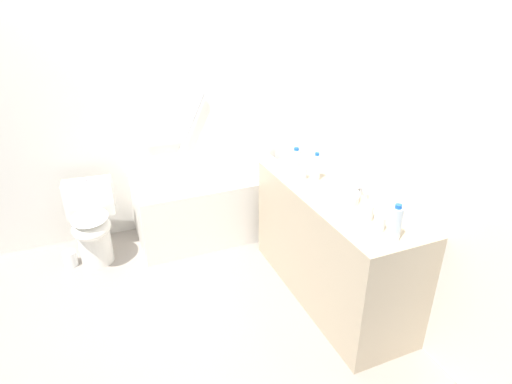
{
  "coord_description": "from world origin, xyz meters",
  "views": [
    {
      "loc": [
        -0.34,
        -2.4,
        2.13
      ],
      "look_at": [
        0.74,
        0.16,
        0.78
      ],
      "focal_mm": 29.67,
      "sensor_mm": 36.0,
      "label": 1
    }
  ],
  "objects_px": {
    "water_bottle_0": "(396,223)",
    "drinking_glass_1": "(379,223)",
    "bathtub": "(214,202)",
    "water_bottle_2": "(316,167)",
    "toilet_paper_roll": "(70,259)",
    "sink_faucet": "(359,191)",
    "toilet": "(92,223)",
    "water_bottle_1": "(296,161)",
    "drinking_glass_2": "(303,173)",
    "sink_basin": "(338,196)",
    "drinking_glass_0": "(367,212)",
    "drinking_glass_3": "(291,163)"
  },
  "relations": [
    {
      "from": "drinking_glass_1",
      "to": "drinking_glass_2",
      "type": "bearing_deg",
      "value": 93.89
    },
    {
      "from": "water_bottle_0",
      "to": "drinking_glass_1",
      "type": "xyz_separation_m",
      "value": [
        -0.02,
        0.11,
        -0.06
      ]
    },
    {
      "from": "drinking_glass_0",
      "to": "toilet_paper_roll",
      "type": "relative_size",
      "value": 0.74
    },
    {
      "from": "toilet",
      "to": "water_bottle_1",
      "type": "distance_m",
      "value": 1.78
    },
    {
      "from": "bathtub",
      "to": "water_bottle_2",
      "type": "distance_m",
      "value": 1.24
    },
    {
      "from": "toilet",
      "to": "water_bottle_1",
      "type": "bearing_deg",
      "value": 69.38
    },
    {
      "from": "water_bottle_1",
      "to": "toilet",
      "type": "bearing_deg",
      "value": 154.45
    },
    {
      "from": "drinking_glass_3",
      "to": "drinking_glass_0",
      "type": "bearing_deg",
      "value": -87.11
    },
    {
      "from": "toilet",
      "to": "toilet_paper_roll",
      "type": "bearing_deg",
      "value": -78.96
    },
    {
      "from": "water_bottle_2",
      "to": "drinking_glass_1",
      "type": "distance_m",
      "value": 0.78
    },
    {
      "from": "bathtub",
      "to": "water_bottle_1",
      "type": "relative_size",
      "value": 7.05
    },
    {
      "from": "water_bottle_2",
      "to": "drinking_glass_1",
      "type": "height_order",
      "value": "water_bottle_2"
    },
    {
      "from": "toilet",
      "to": "drinking_glass_1",
      "type": "bearing_deg",
      "value": 48.1
    },
    {
      "from": "sink_faucet",
      "to": "drinking_glass_1",
      "type": "relative_size",
      "value": 1.82
    },
    {
      "from": "toilet",
      "to": "sink_faucet",
      "type": "height_order",
      "value": "sink_faucet"
    },
    {
      "from": "toilet",
      "to": "water_bottle_1",
      "type": "height_order",
      "value": "water_bottle_1"
    },
    {
      "from": "drinking_glass_0",
      "to": "drinking_glass_2",
      "type": "bearing_deg",
      "value": 95.12
    },
    {
      "from": "water_bottle_0",
      "to": "toilet_paper_roll",
      "type": "relative_size",
      "value": 1.6
    },
    {
      "from": "toilet",
      "to": "drinking_glass_0",
      "type": "relative_size",
      "value": 6.87
    },
    {
      "from": "sink_faucet",
      "to": "drinking_glass_0",
      "type": "height_order",
      "value": "drinking_glass_0"
    },
    {
      "from": "sink_faucet",
      "to": "water_bottle_2",
      "type": "height_order",
      "value": "water_bottle_2"
    },
    {
      "from": "sink_basin",
      "to": "water_bottle_0",
      "type": "bearing_deg",
      "value": -87.58
    },
    {
      "from": "sink_basin",
      "to": "toilet_paper_roll",
      "type": "bearing_deg",
      "value": 145.76
    },
    {
      "from": "water_bottle_2",
      "to": "toilet_paper_roll",
      "type": "height_order",
      "value": "water_bottle_2"
    },
    {
      "from": "water_bottle_0",
      "to": "drinking_glass_1",
      "type": "height_order",
      "value": "water_bottle_0"
    },
    {
      "from": "water_bottle_2",
      "to": "drinking_glass_1",
      "type": "xyz_separation_m",
      "value": [
        -0.02,
        -0.77,
        -0.06
      ]
    },
    {
      "from": "bathtub",
      "to": "water_bottle_2",
      "type": "height_order",
      "value": "bathtub"
    },
    {
      "from": "toilet",
      "to": "drinking_glass_2",
      "type": "xyz_separation_m",
      "value": [
        1.51,
        -0.84,
        0.54
      ]
    },
    {
      "from": "water_bottle_1",
      "to": "bathtub",
      "type": "bearing_deg",
      "value": 119.7
    },
    {
      "from": "sink_basin",
      "to": "sink_faucet",
      "type": "relative_size",
      "value": 1.88
    },
    {
      "from": "toilet",
      "to": "water_bottle_0",
      "type": "bearing_deg",
      "value": 46.63
    },
    {
      "from": "water_bottle_1",
      "to": "drinking_glass_1",
      "type": "bearing_deg",
      "value": -86.8
    },
    {
      "from": "sink_faucet",
      "to": "drinking_glass_1",
      "type": "bearing_deg",
      "value": -110.84
    },
    {
      "from": "sink_faucet",
      "to": "drinking_glass_1",
      "type": "xyz_separation_m",
      "value": [
        -0.17,
        -0.43,
        0.01
      ]
    },
    {
      "from": "sink_faucet",
      "to": "drinking_glass_2",
      "type": "height_order",
      "value": "drinking_glass_2"
    },
    {
      "from": "sink_faucet",
      "to": "water_bottle_1",
      "type": "bearing_deg",
      "value": 112.99
    },
    {
      "from": "drinking_glass_0",
      "to": "toilet_paper_roll",
      "type": "bearing_deg",
      "value": 139.8
    },
    {
      "from": "sink_basin",
      "to": "water_bottle_1",
      "type": "relative_size",
      "value": 1.42
    },
    {
      "from": "toilet",
      "to": "drinking_glass_0",
      "type": "height_order",
      "value": "drinking_glass_0"
    },
    {
      "from": "drinking_glass_0",
      "to": "water_bottle_2",
      "type": "bearing_deg",
      "value": 88.46
    },
    {
      "from": "water_bottle_2",
      "to": "drinking_glass_0",
      "type": "bearing_deg",
      "value": -91.54
    },
    {
      "from": "sink_faucet",
      "to": "toilet_paper_roll",
      "type": "xyz_separation_m",
      "value": [
        -1.96,
        1.22,
        -0.81
      ]
    },
    {
      "from": "drinking_glass_0",
      "to": "toilet_paper_roll",
      "type": "height_order",
      "value": "drinking_glass_0"
    },
    {
      "from": "water_bottle_1",
      "to": "toilet_paper_roll",
      "type": "distance_m",
      "value": 2.07
    },
    {
      "from": "water_bottle_0",
      "to": "sink_basin",
      "type": "bearing_deg",
      "value": 92.42
    },
    {
      "from": "drinking_glass_2",
      "to": "toilet_paper_roll",
      "type": "bearing_deg",
      "value": 154.66
    },
    {
      "from": "water_bottle_0",
      "to": "toilet_paper_roll",
      "type": "distance_m",
      "value": 2.67
    },
    {
      "from": "water_bottle_1",
      "to": "water_bottle_2",
      "type": "distance_m",
      "value": 0.19
    },
    {
      "from": "bathtub",
      "to": "water_bottle_2",
      "type": "relative_size",
      "value": 6.72
    },
    {
      "from": "bathtub",
      "to": "drinking_glass_1",
      "type": "relative_size",
      "value": 17.01
    }
  ]
}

